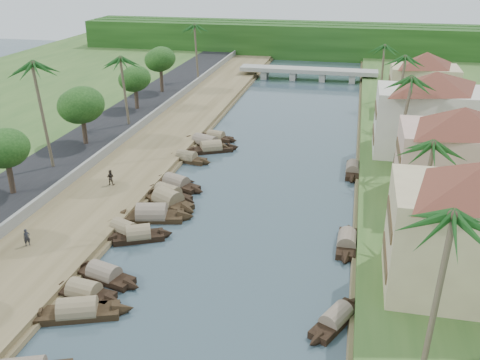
% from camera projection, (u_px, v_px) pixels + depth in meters
% --- Properties ---
extents(ground, '(220.00, 220.00, 0.00)m').
position_uv_depth(ground, '(225.00, 260.00, 45.81)').
color(ground, '#34454E').
rests_on(ground, ground).
extents(left_bank, '(10.00, 180.00, 0.80)m').
position_uv_depth(left_bank, '(139.00, 160.00, 66.76)').
color(left_bank, brown).
rests_on(left_bank, ground).
extents(right_bank, '(16.00, 180.00, 1.20)m').
position_uv_depth(right_bank, '(432.00, 182.00, 59.83)').
color(right_bank, '#315421').
rests_on(right_bank, ground).
extents(road, '(8.00, 180.00, 1.40)m').
position_uv_depth(road, '(76.00, 153.00, 68.31)').
color(road, black).
rests_on(road, ground).
extents(retaining_wall, '(0.40, 180.00, 1.10)m').
position_uv_depth(retaining_wall, '(107.00, 150.00, 67.21)').
color(retaining_wall, slate).
rests_on(retaining_wall, left_bank).
extents(treeline, '(120.00, 14.00, 8.00)m').
position_uv_depth(treeline, '(319.00, 40.00, 134.13)').
color(treeline, '#14350E').
rests_on(treeline, ground).
extents(bridge, '(28.00, 4.00, 2.40)m').
position_uv_depth(bridge, '(308.00, 72.00, 109.85)').
color(bridge, gray).
rests_on(bridge, ground).
extents(building_near, '(14.85, 14.85, 10.20)m').
position_uv_depth(building_near, '(478.00, 227.00, 37.79)').
color(building_near, '#CABA88').
rests_on(building_near, right_bank).
extents(building_mid, '(14.11, 14.11, 9.70)m').
position_uv_depth(building_mid, '(457.00, 155.00, 52.08)').
color(building_mid, '#D0A193').
rests_on(building_mid, right_bank).
extents(building_far, '(15.59, 15.59, 10.20)m').
position_uv_depth(building_far, '(431.00, 113.00, 64.76)').
color(building_far, beige).
rests_on(building_far, right_bank).
extents(building_distant, '(12.62, 12.62, 9.20)m').
position_uv_depth(building_distant, '(423.00, 81.00, 82.74)').
color(building_distant, '#CABA88').
rests_on(building_distant, right_bank).
extents(sampan_1, '(6.92, 2.52, 2.04)m').
position_uv_depth(sampan_1, '(84.00, 293.00, 40.68)').
color(sampan_1, black).
rests_on(sampan_1, ground).
extents(sampan_2, '(8.28, 4.36, 2.17)m').
position_uv_depth(sampan_2, '(78.00, 312.00, 38.52)').
color(sampan_2, black).
rests_on(sampan_2, ground).
extents(sampan_3, '(7.43, 3.49, 2.00)m').
position_uv_depth(sampan_3, '(104.00, 275.00, 42.92)').
color(sampan_3, black).
rests_on(sampan_3, ground).
extents(sampan_4, '(6.65, 3.98, 1.93)m').
position_uv_depth(sampan_4, '(124.00, 230.00, 49.88)').
color(sampan_4, black).
rests_on(sampan_4, ground).
extents(sampan_5, '(6.53, 4.22, 2.09)m').
position_uv_depth(sampan_5, '(139.00, 236.00, 48.85)').
color(sampan_5, black).
rests_on(sampan_5, ground).
extents(sampan_6, '(8.83, 3.76, 2.53)m').
position_uv_depth(sampan_6, '(152.00, 216.00, 52.58)').
color(sampan_6, black).
rests_on(sampan_6, ground).
extents(sampan_7, '(7.71, 4.41, 2.07)m').
position_uv_depth(sampan_7, '(168.00, 194.00, 57.38)').
color(sampan_7, black).
rests_on(sampan_7, ground).
extents(sampan_8, '(8.07, 5.72, 2.49)m').
position_uv_depth(sampan_8, '(168.00, 201.00, 55.77)').
color(sampan_8, black).
rests_on(sampan_8, ground).
extents(sampan_9, '(7.96, 4.59, 2.05)m').
position_uv_depth(sampan_9, '(176.00, 183.00, 59.95)').
color(sampan_9, black).
rests_on(sampan_9, ground).
extents(sampan_10, '(7.17, 2.81, 1.97)m').
position_uv_depth(sampan_10, '(187.00, 158.00, 67.24)').
color(sampan_10, black).
rests_on(sampan_10, ground).
extents(sampan_11, '(7.71, 5.09, 2.24)m').
position_uv_depth(sampan_11, '(211.00, 149.00, 70.52)').
color(sampan_11, black).
rests_on(sampan_11, ground).
extents(sampan_12, '(9.51, 5.34, 2.27)m').
position_uv_depth(sampan_12, '(205.00, 143.00, 72.70)').
color(sampan_12, black).
rests_on(sampan_12, ground).
extents(sampan_13, '(6.86, 2.82, 1.89)m').
position_uv_depth(sampan_13, '(216.00, 137.00, 74.97)').
color(sampan_13, black).
rests_on(sampan_13, ground).
extents(sampan_14, '(4.41, 7.01, 1.80)m').
position_uv_depth(sampan_14, '(336.00, 319.00, 37.75)').
color(sampan_14, black).
rests_on(sampan_14, ground).
extents(sampan_15, '(1.80, 7.32, 1.99)m').
position_uv_depth(sampan_15, '(347.00, 242.00, 47.75)').
color(sampan_15, black).
rests_on(sampan_15, ground).
extents(sampan_16, '(1.62, 7.57, 1.89)m').
position_uv_depth(sampan_16, '(353.00, 170.00, 63.70)').
color(sampan_16, black).
rests_on(sampan_16, ground).
extents(canoe_1, '(5.20, 3.24, 0.87)m').
position_uv_depth(canoe_1, '(98.00, 284.00, 42.29)').
color(canoe_1, black).
rests_on(canoe_1, ground).
extents(canoe_2, '(5.91, 1.41, 0.85)m').
position_uv_depth(canoe_2, '(170.00, 180.00, 61.50)').
color(canoe_2, black).
rests_on(canoe_2, ground).
extents(palm_0, '(3.20, 3.20, 12.21)m').
position_uv_depth(palm_0, '(449.00, 218.00, 27.63)').
color(palm_0, brown).
rests_on(palm_0, ground).
extents(palm_1, '(3.20, 3.20, 10.28)m').
position_uv_depth(palm_1, '(429.00, 145.00, 43.73)').
color(palm_1, brown).
rests_on(palm_1, ground).
extents(palm_2, '(3.20, 3.20, 12.09)m').
position_uv_depth(palm_2, '(405.00, 80.00, 58.06)').
color(palm_2, brown).
rests_on(palm_2, ground).
extents(palm_3, '(3.20, 3.20, 11.37)m').
position_uv_depth(palm_3, '(404.00, 58.00, 73.89)').
color(palm_3, brown).
rests_on(palm_3, ground).
extents(palm_5, '(3.20, 3.20, 13.47)m').
position_uv_depth(palm_5, '(37.00, 66.00, 57.54)').
color(palm_5, brown).
rests_on(palm_5, ground).
extents(palm_6, '(3.20, 3.20, 11.01)m').
position_uv_depth(palm_6, '(123.00, 60.00, 73.79)').
color(palm_6, brown).
rests_on(palm_6, ground).
extents(palm_7, '(3.20, 3.20, 10.63)m').
position_uv_depth(palm_7, '(385.00, 47.00, 87.21)').
color(palm_7, brown).
rests_on(palm_7, ground).
extents(palm_8, '(3.20, 3.20, 11.85)m').
position_uv_depth(palm_8, '(196.00, 27.00, 100.53)').
color(palm_8, brown).
rests_on(palm_8, ground).
extents(tree_2, '(4.63, 4.63, 6.75)m').
position_uv_depth(tree_2, '(5.00, 149.00, 53.42)').
color(tree_2, '#4A382A').
rests_on(tree_2, ground).
extents(tree_3, '(5.48, 5.48, 7.34)m').
position_uv_depth(tree_3, '(81.00, 106.00, 67.63)').
color(tree_3, '#4A382A').
rests_on(tree_3, ground).
extents(tree_4, '(4.59, 4.59, 6.62)m').
position_uv_depth(tree_4, '(135.00, 79.00, 83.36)').
color(tree_4, '#4A382A').
rests_on(tree_4, ground).
extents(tree_5, '(4.87, 4.87, 7.71)m').
position_uv_depth(tree_5, '(160.00, 60.00, 93.40)').
color(tree_5, '#4A382A').
rests_on(tree_5, ground).
extents(tree_6, '(4.67, 4.67, 6.83)m').
position_uv_depth(tree_6, '(471.00, 112.00, 66.37)').
color(tree_6, '#4A382A').
rests_on(tree_6, ground).
extents(person_near, '(0.66, 0.67, 1.57)m').
position_uv_depth(person_near, '(27.00, 237.00, 46.18)').
color(person_near, '#222329').
rests_on(person_near, left_bank).
extents(person_far, '(0.89, 0.73, 1.71)m').
position_uv_depth(person_far, '(110.00, 177.00, 58.37)').
color(person_far, '#312922').
rests_on(person_far, left_bank).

